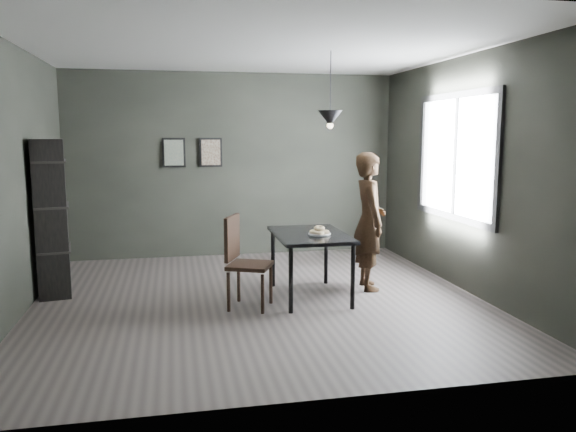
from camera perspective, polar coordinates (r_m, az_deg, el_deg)
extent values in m
plane|color=#383230|center=(6.49, -2.97, -8.49)|extent=(5.00, 5.00, 0.00)
cube|color=black|center=(8.70, -5.52, 5.16)|extent=(5.00, 0.10, 2.80)
cube|color=silver|center=(6.28, -3.17, 16.79)|extent=(5.00, 5.00, 0.02)
cube|color=white|center=(7.20, 16.69, 5.79)|extent=(0.02, 1.80, 1.40)
cube|color=black|center=(7.19, 16.62, 5.79)|extent=(0.04, 1.96, 1.56)
cube|color=black|center=(6.43, 2.27, -1.94)|extent=(0.80, 1.20, 0.04)
cylinder|color=black|center=(5.92, 0.29, -6.55)|extent=(0.05, 0.05, 0.71)
cylinder|color=black|center=(6.09, 6.60, -6.17)|extent=(0.05, 0.05, 0.71)
cylinder|color=black|center=(6.95, -1.54, -4.31)|extent=(0.05, 0.05, 0.71)
cylinder|color=black|center=(7.10, 3.89, -4.06)|extent=(0.05, 0.05, 0.71)
cylinder|color=white|center=(6.32, 3.21, -1.89)|extent=(0.23, 0.23, 0.01)
torus|color=beige|center=(6.31, 3.67, -1.64)|extent=(0.13, 0.13, 0.05)
torus|color=beige|center=(6.36, 3.25, -1.55)|extent=(0.13, 0.13, 0.05)
torus|color=beige|center=(6.32, 2.74, -1.62)|extent=(0.13, 0.13, 0.05)
torus|color=beige|center=(6.26, 3.16, -1.71)|extent=(0.13, 0.13, 0.05)
torus|color=beige|center=(6.31, 3.21, -1.26)|extent=(0.13, 0.13, 0.06)
imported|color=black|center=(6.85, 8.24, -0.52)|extent=(0.45, 0.64, 1.66)
cube|color=black|center=(6.10, -3.89, -5.04)|extent=(0.57, 0.57, 0.04)
cube|color=black|center=(6.09, -5.70, -2.18)|extent=(0.21, 0.42, 0.48)
cylinder|color=black|center=(6.04, -6.06, -7.68)|extent=(0.04, 0.04, 0.43)
cylinder|color=black|center=(5.94, -2.60, -7.92)|extent=(0.04, 0.04, 0.43)
cylinder|color=black|center=(6.39, -5.03, -6.79)|extent=(0.04, 0.04, 0.43)
cylinder|color=black|center=(6.29, -1.75, -6.99)|extent=(0.04, 0.04, 0.43)
cube|color=black|center=(7.07, -22.90, -0.18)|extent=(0.44, 0.66, 1.82)
cylinder|color=black|center=(6.51, 4.34, 13.15)|extent=(0.01, 0.01, 0.75)
cone|color=black|center=(6.49, 4.30, 9.85)|extent=(0.28, 0.28, 0.18)
sphere|color=#FFE0B2|center=(6.49, 4.30, 9.14)|extent=(0.07, 0.07, 0.07)
cube|color=black|center=(8.62, -11.52, 6.33)|extent=(0.34, 0.03, 0.44)
cube|color=#435E55|center=(8.60, -11.52, 6.32)|extent=(0.28, 0.01, 0.38)
cube|color=black|center=(8.63, -7.84, 6.42)|extent=(0.34, 0.03, 0.44)
cube|color=brown|center=(8.61, -7.84, 6.42)|extent=(0.28, 0.01, 0.38)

